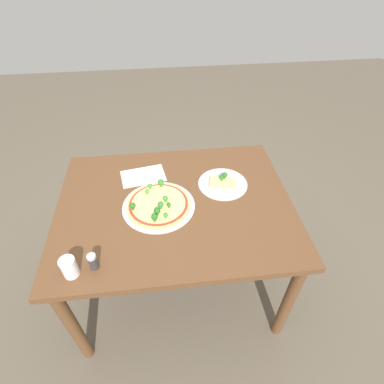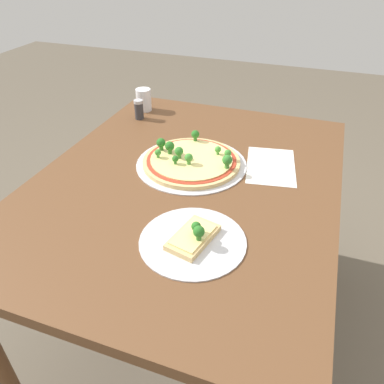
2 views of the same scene
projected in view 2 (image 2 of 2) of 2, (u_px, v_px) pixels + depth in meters
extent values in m
plane|color=brown|center=(188.00, 320.00, 1.65)|extent=(8.00, 8.00, 0.00)
cube|color=brown|center=(187.00, 182.00, 1.23)|extent=(1.24, 0.96, 0.04)
cylinder|color=brown|center=(312.00, 203.00, 1.76)|extent=(0.06, 0.06, 0.71)
cylinder|color=brown|center=(150.00, 172.00, 1.99)|extent=(0.06, 0.06, 0.71)
cylinder|color=silver|center=(191.00, 164.00, 1.29)|extent=(0.38, 0.38, 0.00)
cylinder|color=#DBB775|center=(191.00, 162.00, 1.29)|extent=(0.33, 0.33, 0.01)
cylinder|color=#B73823|center=(191.00, 160.00, 1.28)|extent=(0.31, 0.31, 0.00)
cylinder|color=#EFD684|center=(191.00, 159.00, 1.28)|extent=(0.28, 0.28, 0.00)
sphere|color=#3D8933|center=(228.00, 153.00, 1.27)|extent=(0.02, 0.02, 0.02)
cylinder|color=#488E3A|center=(228.00, 157.00, 1.28)|extent=(0.01, 0.01, 0.01)
sphere|color=#479338|center=(218.00, 149.00, 1.29)|extent=(0.02, 0.02, 0.02)
cylinder|color=#51973E|center=(218.00, 153.00, 1.30)|extent=(0.01, 0.01, 0.01)
sphere|color=#337A2D|center=(227.00, 160.00, 1.21)|extent=(0.03, 0.03, 0.03)
cylinder|color=#3F8136|center=(227.00, 166.00, 1.22)|extent=(0.02, 0.02, 0.02)
sphere|color=#286B23|center=(161.00, 143.00, 1.31)|extent=(0.03, 0.03, 0.03)
cylinder|color=#37742D|center=(161.00, 148.00, 1.32)|extent=(0.01, 0.01, 0.01)
sphere|color=#3D8933|center=(189.00, 158.00, 1.23)|extent=(0.03, 0.03, 0.03)
cylinder|color=#488E3A|center=(189.00, 162.00, 1.24)|extent=(0.01, 0.01, 0.01)
sphere|color=#286B23|center=(195.00, 134.00, 1.37)|extent=(0.03, 0.03, 0.03)
cylinder|color=#37742D|center=(195.00, 139.00, 1.38)|extent=(0.01, 0.01, 0.01)
sphere|color=#337A2D|center=(179.00, 151.00, 1.27)|extent=(0.03, 0.03, 0.03)
cylinder|color=#3F8136|center=(179.00, 156.00, 1.28)|extent=(0.01, 0.01, 0.01)
sphere|color=#3D8933|center=(158.00, 152.00, 1.27)|extent=(0.02, 0.02, 0.02)
cylinder|color=#488E3A|center=(158.00, 156.00, 1.28)|extent=(0.01, 0.01, 0.01)
sphere|color=#286B23|center=(170.00, 146.00, 1.29)|extent=(0.03, 0.03, 0.03)
cylinder|color=#37742D|center=(170.00, 151.00, 1.30)|extent=(0.01, 0.01, 0.01)
sphere|color=#286B23|center=(175.00, 159.00, 1.24)|extent=(0.02, 0.02, 0.02)
cylinder|color=#37742D|center=(175.00, 162.00, 1.25)|extent=(0.01, 0.01, 0.01)
cylinder|color=silver|center=(193.00, 241.00, 0.97)|extent=(0.28, 0.28, 0.00)
cube|color=#DBB775|center=(193.00, 237.00, 0.97)|extent=(0.16, 0.12, 0.02)
cube|color=#EFD684|center=(193.00, 234.00, 0.96)|extent=(0.14, 0.10, 0.00)
sphere|color=#286B23|center=(196.00, 226.00, 0.95)|extent=(0.03, 0.03, 0.03)
cylinder|color=#37742D|center=(196.00, 231.00, 0.96)|extent=(0.01, 0.01, 0.01)
sphere|color=#286B23|center=(199.00, 231.00, 0.93)|extent=(0.03, 0.03, 0.03)
cylinder|color=#37742D|center=(199.00, 237.00, 0.94)|extent=(0.01, 0.01, 0.01)
cylinder|color=white|center=(144.00, 100.00, 1.66)|extent=(0.07, 0.07, 0.10)
cylinder|color=#333338|center=(139.00, 111.00, 1.59)|extent=(0.04, 0.04, 0.07)
cylinder|color=#B2B2B7|center=(138.00, 102.00, 1.56)|extent=(0.04, 0.04, 0.01)
cube|color=white|center=(271.00, 166.00, 1.28)|extent=(0.27, 0.20, 0.00)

